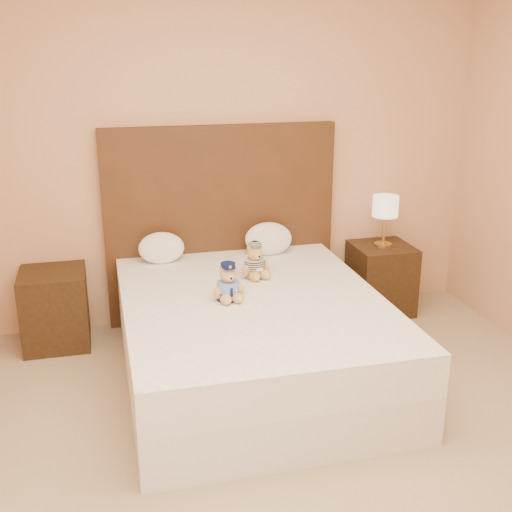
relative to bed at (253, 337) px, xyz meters
The scene contains 11 objects.
ground 1.23m from the bed, 90.00° to the right, with size 4.00×4.50×0.00m, color tan.
room_walls 1.70m from the bed, 90.00° to the right, with size 4.04×4.52×2.72m.
bed is the anchor object (origin of this frame).
headboard 1.12m from the bed, 90.00° to the left, with size 1.75×0.08×1.50m, color #462715.
nightstand_left 1.48m from the bed, 147.38° to the left, with size 0.45×0.45×0.55m, color #342210.
nightstand_right 1.48m from the bed, 32.62° to the left, with size 0.45×0.45×0.55m, color #342210.
lamp 1.59m from the bed, 32.62° to the left, with size 0.20×0.20×0.40m.
teddy_police 0.42m from the bed, behind, with size 0.21×0.20×0.24m, color tan, non-canonical shape.
teddy_prisoner 0.54m from the bed, 74.11° to the left, with size 0.21×0.20×0.24m, color tan, non-canonical shape.
pillow_left 1.03m from the bed, 119.91° to the left, with size 0.33×0.21×0.23m, color white.
pillow_right 0.98m from the bed, 68.58° to the left, with size 0.36×0.23×0.25m, color white.
Camera 1 is at (-0.89, -2.42, 2.07)m, focal length 45.00 mm.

